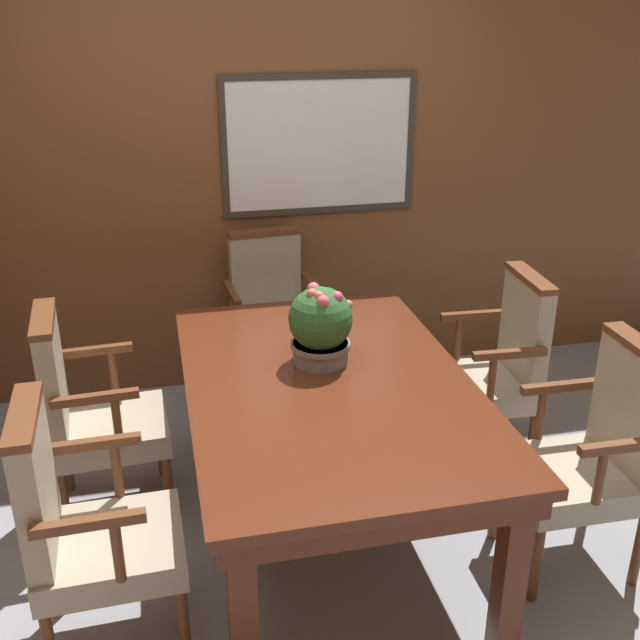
# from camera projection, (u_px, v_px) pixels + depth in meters

# --- Properties ---
(ground_plane) EXTENTS (14.00, 14.00, 0.00)m
(ground_plane) POSITION_uv_depth(u_px,v_px,m) (308.00, 552.00, 3.19)
(ground_plane) COLOR #93969E
(wall_back) EXTENTS (7.20, 0.08, 2.45)m
(wall_back) POSITION_uv_depth(u_px,v_px,m) (245.00, 181.00, 4.21)
(wall_back) COLOR brown
(wall_back) RESTS_ON ground_plane
(dining_table) EXTENTS (1.14, 1.76, 0.76)m
(dining_table) POSITION_uv_depth(u_px,v_px,m) (328.00, 400.00, 3.06)
(dining_table) COLOR #562614
(dining_table) RESTS_ON ground_plane
(chair_left_far) EXTENTS (0.53, 0.51, 0.98)m
(chair_left_far) POSITION_uv_depth(u_px,v_px,m) (89.00, 410.00, 3.26)
(chair_left_far) COLOR brown
(chair_left_far) RESTS_ON ground_plane
(chair_right_near) EXTENTS (0.51, 0.50, 0.98)m
(chair_right_near) POSITION_uv_depth(u_px,v_px,m) (594.00, 451.00, 2.96)
(chair_right_near) COLOR brown
(chair_right_near) RESTS_ON ground_plane
(chair_left_near) EXTENTS (0.51, 0.50, 0.98)m
(chair_left_near) POSITION_uv_depth(u_px,v_px,m) (83.00, 525.00, 2.55)
(chair_left_near) COLOR brown
(chair_left_near) RESTS_ON ground_plane
(chair_head_far) EXTENTS (0.52, 0.54, 0.98)m
(chair_head_far) POSITION_uv_depth(u_px,v_px,m) (272.00, 314.00, 4.25)
(chair_head_far) COLOR brown
(chair_head_far) RESTS_ON ground_plane
(chair_right_far) EXTENTS (0.52, 0.51, 0.98)m
(chair_right_far) POSITION_uv_depth(u_px,v_px,m) (496.00, 365.00, 3.66)
(chair_right_far) COLOR brown
(chair_right_far) RESTS_ON ground_plane
(potted_plant) EXTENTS (0.27, 0.29, 0.34)m
(potted_plant) POSITION_uv_depth(u_px,v_px,m) (320.00, 325.00, 3.11)
(potted_plant) COLOR gray
(potted_plant) RESTS_ON dining_table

